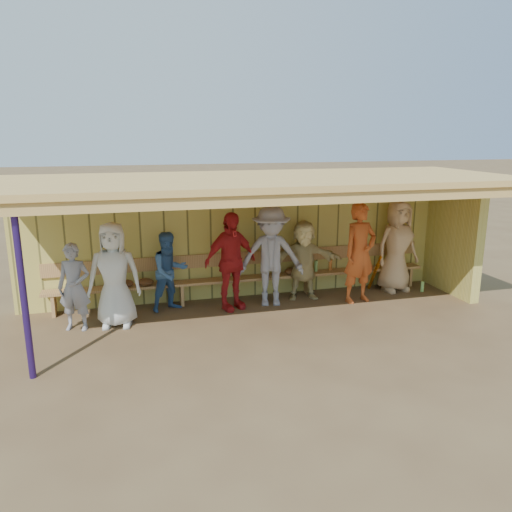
% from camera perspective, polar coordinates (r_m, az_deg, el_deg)
% --- Properties ---
extents(ground, '(90.00, 90.00, 0.00)m').
position_cam_1_polar(ground, '(9.04, 0.58, -6.99)').
color(ground, brown).
rests_on(ground, ground).
extents(player_a, '(0.62, 0.49, 1.48)m').
position_cam_1_polar(player_a, '(8.79, -20.05, -3.37)').
color(player_a, gray).
rests_on(player_a, ground).
extents(player_b, '(0.95, 0.69, 1.80)m').
position_cam_1_polar(player_b, '(8.72, -15.91, -2.10)').
color(player_b, silver).
rests_on(player_b, ground).
extents(player_c, '(0.88, 0.79, 1.48)m').
position_cam_1_polar(player_c, '(9.31, -9.83, -1.77)').
color(player_c, '#376199').
rests_on(player_c, ground).
extents(player_d, '(1.16, 0.80, 1.84)m').
position_cam_1_polar(player_d, '(9.21, -2.93, -0.62)').
color(player_d, red).
rests_on(player_d, ground).
extents(player_e, '(1.35, 0.95, 1.91)m').
position_cam_1_polar(player_e, '(9.42, 1.73, -0.05)').
color(player_e, gray).
rests_on(player_e, ground).
extents(player_f, '(1.51, 0.68, 1.58)m').
position_cam_1_polar(player_f, '(9.86, 5.47, -0.46)').
color(player_f, '#D8C079').
rests_on(player_f, ground).
extents(player_g, '(0.79, 0.60, 1.95)m').
position_cam_1_polar(player_g, '(9.81, 11.78, 0.34)').
color(player_g, '#C14F1E').
rests_on(player_g, ground).
extents(player_h, '(0.98, 0.69, 1.90)m').
position_cam_1_polar(player_h, '(10.70, 15.82, 1.09)').
color(player_h, tan).
rests_on(player_h, ground).
extents(dugout_structure, '(8.80, 3.20, 2.50)m').
position_cam_1_polar(dugout_structure, '(9.34, 1.78, 4.47)').
color(dugout_structure, '#C9BA56').
rests_on(dugout_structure, ground).
extents(bench, '(7.60, 0.34, 0.93)m').
position_cam_1_polar(bench, '(9.90, -1.15, -1.90)').
color(bench, tan).
rests_on(bench, ground).
extents(dugout_equipment, '(6.16, 0.62, 0.80)m').
position_cam_1_polar(dugout_equipment, '(9.71, -3.20, -2.48)').
color(dugout_equipment, orange).
rests_on(dugout_equipment, ground).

